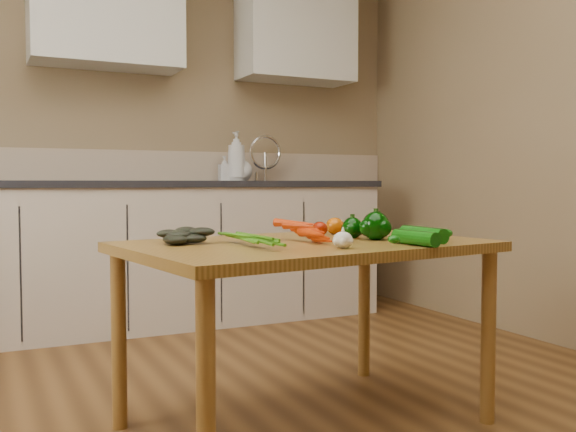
# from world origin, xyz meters

# --- Properties ---
(room) EXTENTS (4.04, 5.04, 2.64)m
(room) POSITION_xyz_m (0.00, 0.17, 1.25)
(room) COLOR brown
(room) RESTS_ON ground
(counter_run) EXTENTS (2.84, 0.64, 1.14)m
(counter_run) POSITION_xyz_m (0.21, 2.19, 0.46)
(counter_run) COLOR beige
(counter_run) RESTS_ON ground
(upper_cabinets) EXTENTS (2.15, 0.35, 0.70)m
(upper_cabinets) POSITION_xyz_m (0.51, 2.32, 1.95)
(upper_cabinets) COLOR silver
(upper_cabinets) RESTS_ON room
(table) EXTENTS (1.36, 0.97, 0.68)m
(table) POSITION_xyz_m (0.23, 0.30, 0.60)
(table) COLOR olive
(table) RESTS_ON ground
(soap_bottle_a) EXTENTS (0.13, 0.13, 0.33)m
(soap_bottle_a) POSITION_xyz_m (0.72, 2.26, 1.06)
(soap_bottle_a) COLOR silver
(soap_bottle_a) RESTS_ON counter_run
(soap_bottle_b) EXTENTS (0.08, 0.08, 0.16)m
(soap_bottle_b) POSITION_xyz_m (0.65, 2.28, 0.98)
(soap_bottle_b) COLOR silver
(soap_bottle_b) RESTS_ON counter_run
(soap_bottle_c) EXTENTS (0.21, 0.21, 0.19)m
(soap_bottle_c) POSITION_xyz_m (0.77, 2.28, 1.00)
(soap_bottle_c) COLOR silver
(soap_bottle_c) RESTS_ON counter_run
(carrot_bunch) EXTENTS (0.26, 0.21, 0.06)m
(carrot_bunch) POSITION_xyz_m (0.14, 0.27, 0.71)
(carrot_bunch) COLOR red
(carrot_bunch) RESTS_ON table
(leafy_greens) EXTENTS (0.18, 0.16, 0.09)m
(leafy_greens) POSITION_xyz_m (-0.19, 0.43, 0.72)
(leafy_greens) COLOR black
(leafy_greens) RESTS_ON table
(garlic_bulb) EXTENTS (0.06, 0.06, 0.05)m
(garlic_bulb) POSITION_xyz_m (0.23, 0.04, 0.70)
(garlic_bulb) COLOR silver
(garlic_bulb) RESTS_ON table
(pepper_a) EXTENTS (0.08, 0.08, 0.08)m
(pepper_a) POSITION_xyz_m (0.45, 0.35, 0.72)
(pepper_a) COLOR black
(pepper_a) RESTS_ON table
(pepper_b) EXTENTS (0.09, 0.09, 0.09)m
(pepper_b) POSITION_xyz_m (0.60, 0.39, 0.72)
(pepper_b) COLOR black
(pepper_b) RESTS_ON table
(pepper_c) EXTENTS (0.10, 0.10, 0.10)m
(pepper_c) POSITION_xyz_m (0.50, 0.25, 0.73)
(pepper_c) COLOR black
(pepper_c) RESTS_ON table
(tomato_a) EXTENTS (0.06, 0.06, 0.06)m
(tomato_a) POSITION_xyz_m (0.39, 0.50, 0.70)
(tomato_a) COLOR #891402
(tomato_a) RESTS_ON table
(tomato_b) EXTENTS (0.08, 0.08, 0.07)m
(tomato_b) POSITION_xyz_m (0.49, 0.54, 0.71)
(tomato_b) COLOR #BC5304
(tomato_b) RESTS_ON table
(tomato_c) EXTENTS (0.06, 0.06, 0.06)m
(tomato_c) POSITION_xyz_m (0.53, 0.45, 0.70)
(tomato_c) COLOR #BC5304
(tomato_c) RESTS_ON table
(zucchini_a) EXTENTS (0.06, 0.22, 0.06)m
(zucchini_a) POSITION_xyz_m (0.60, 0.11, 0.70)
(zucchini_a) COLOR #084807
(zucchini_a) RESTS_ON table
(zucchini_b) EXTENTS (0.07, 0.20, 0.05)m
(zucchini_b) POSITION_xyz_m (0.50, 0.02, 0.70)
(zucchini_b) COLOR #084807
(zucchini_b) RESTS_ON table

